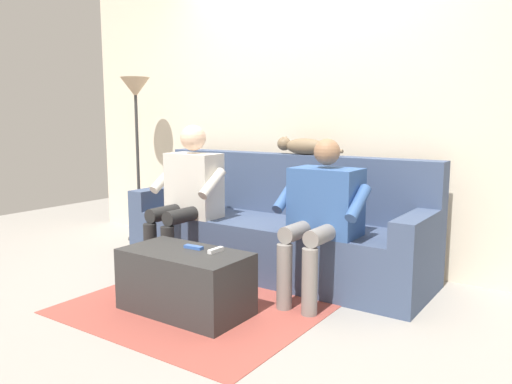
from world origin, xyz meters
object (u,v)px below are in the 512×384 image
couch (276,232)px  coffee_table (185,282)px  person_left_seated (322,209)px  floor_lamp (136,104)px  remote_blue (194,247)px  person_right_seated (188,190)px  cat_on_backrest (302,146)px  remote_white (216,250)px

couch → coffee_table: (0.00, 1.06, -0.12)m
person_left_seated → floor_lamp: 2.40m
couch → remote_blue: 0.99m
person_right_seated → floor_lamp: size_ratio=0.72×
person_right_seated → cat_on_backrest: 0.97m
couch → person_left_seated: 0.74m
coffee_table → remote_white: size_ratio=6.69×
coffee_table → person_right_seated: (0.57, -0.68, 0.45)m
couch → remote_white: bearing=100.1°
floor_lamp → person_left_seated: bearing=168.5°
person_right_seated → floor_lamp: 1.38m
remote_blue → couch: bearing=87.5°
coffee_table → couch: bearing=-90.0°
person_left_seated → cat_on_backrest: size_ratio=1.85×
person_left_seated → remote_white: (0.40, 0.62, -0.21)m
person_left_seated → remote_white: size_ratio=8.91×
remote_white → remote_blue: 0.17m
remote_white → remote_blue: remote_white is taller
person_right_seated → remote_blue: bearing=133.9°
remote_white → floor_lamp: size_ratio=0.08×
person_right_seated → coffee_table: bearing=130.2°
coffee_table → person_left_seated: 1.00m
remote_white → floor_lamp: bearing=-118.7°
person_right_seated → cat_on_backrest: bearing=-136.7°
coffee_table → person_left_seated: size_ratio=0.75×
remote_blue → floor_lamp: bearing=144.1°
couch → person_left_seated: size_ratio=2.27×
couch → cat_on_backrest: cat_on_backrest is taller
person_left_seated → person_right_seated: 1.15m
couch → person_left_seated: bearing=148.3°
person_right_seated → cat_on_backrest: person_right_seated is taller
remote_blue → remote_white: bearing=2.3°
person_left_seated → floor_lamp: size_ratio=0.67×
floor_lamp → person_right_seated: bearing=156.0°
person_left_seated → cat_on_backrest: person_left_seated is taller
coffee_table → floor_lamp: bearing=-35.0°
person_left_seated → remote_blue: size_ratio=8.28×
couch → coffee_table: 1.07m
remote_blue → floor_lamp: size_ratio=0.08×
cat_on_backrest → remote_white: 1.34m
person_right_seated → cat_on_backrest: size_ratio=1.98×
remote_white → floor_lamp: (1.84, -1.07, 0.93)m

